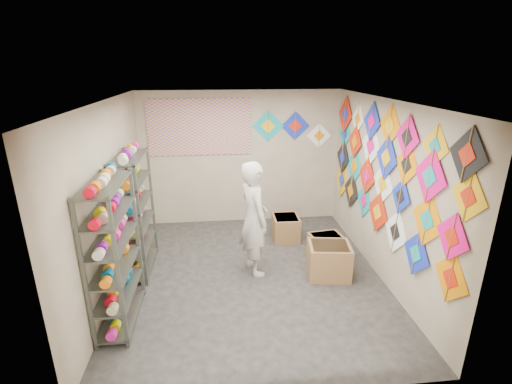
{
  "coord_description": "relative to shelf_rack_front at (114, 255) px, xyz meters",
  "views": [
    {
      "loc": [
        -0.48,
        -5.06,
        3.17
      ],
      "look_at": [
        0.1,
        0.3,
        1.3
      ],
      "focal_mm": 26.0,
      "sensor_mm": 36.0,
      "label": 1
    }
  ],
  "objects": [
    {
      "name": "ground",
      "position": [
        1.78,
        0.85,
        -0.95
      ],
      "size": [
        4.5,
        4.5,
        0.0
      ],
      "primitive_type": "plane",
      "color": "#272522"
    },
    {
      "name": "room_walls",
      "position": [
        1.78,
        0.85,
        0.69
      ],
      "size": [
        4.5,
        4.5,
        4.5
      ],
      "color": "tan",
      "rests_on": "ground"
    },
    {
      "name": "shelf_rack_front",
      "position": [
        0.0,
        0.0,
        0.0
      ],
      "size": [
        0.4,
        1.1,
        1.9
      ],
      "primitive_type": "cube",
      "color": "#4C5147",
      "rests_on": "ground"
    },
    {
      "name": "shelf_rack_back",
      "position": [
        0.0,
        1.3,
        0.0
      ],
      "size": [
        0.4,
        1.1,
        1.9
      ],
      "primitive_type": "cube",
      "color": "#4C5147",
      "rests_on": "ground"
    },
    {
      "name": "string_spools",
      "position": [
        -0.0,
        0.65,
        0.1
      ],
      "size": [
        0.12,
        2.36,
        0.12
      ],
      "color": "#FD21A2",
      "rests_on": "ground"
    },
    {
      "name": "kite_wall_display",
      "position": [
        3.76,
        0.96,
        0.68
      ],
      "size": [
        0.06,
        4.33,
        2.06
      ],
      "color": "orange",
      "rests_on": "room_walls"
    },
    {
      "name": "back_wall_kites",
      "position": [
        2.78,
        3.09,
        0.99
      ],
      "size": [
        1.62,
        0.02,
        0.78
      ],
      "color": "#10A0A7",
      "rests_on": "room_walls"
    },
    {
      "name": "poster",
      "position": [
        0.98,
        3.08,
        1.05
      ],
      "size": [
        2.0,
        0.01,
        1.1
      ],
      "primitive_type": "cube",
      "color": "purple",
      "rests_on": "room_walls"
    },
    {
      "name": "shopkeeper",
      "position": [
        1.83,
        1.01,
        -0.04
      ],
      "size": [
        0.92,
        0.82,
        1.83
      ],
      "primitive_type": "imported",
      "rotation": [
        0.0,
        0.0,
        1.88
      ],
      "color": "beige",
      "rests_on": "ground"
    },
    {
      "name": "carton_a",
      "position": [
        2.98,
        0.75,
        -0.68
      ],
      "size": [
        0.71,
        0.62,
        0.53
      ],
      "primitive_type": "cube",
      "rotation": [
        0.0,
        0.0,
        -0.14
      ],
      "color": "brown",
      "rests_on": "ground"
    },
    {
      "name": "carton_b",
      "position": [
        3.09,
        1.27,
        -0.73
      ],
      "size": [
        0.59,
        0.51,
        0.43
      ],
      "primitive_type": "cube",
      "rotation": [
        0.0,
        0.0,
        0.14
      ],
      "color": "brown",
      "rests_on": "ground"
    },
    {
      "name": "carton_c",
      "position": [
        2.55,
        2.09,
        -0.72
      ],
      "size": [
        0.49,
        0.53,
        0.46
      ],
      "primitive_type": "cube",
      "rotation": [
        0.0,
        0.0,
        -0.01
      ],
      "color": "brown",
      "rests_on": "ground"
    }
  ]
}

